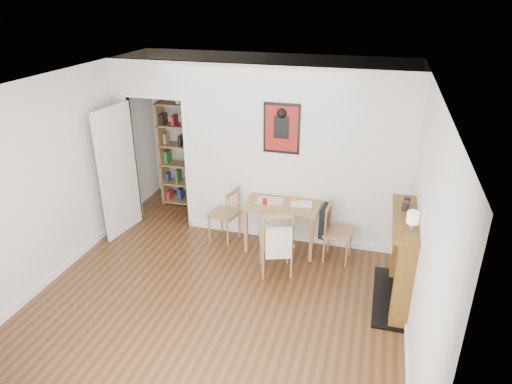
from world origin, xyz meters
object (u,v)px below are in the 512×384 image
(ceramic_jar_a, at_px, (406,206))
(notebook, at_px, (301,204))
(chair_front, at_px, (276,240))
(orange_fruit, at_px, (294,199))
(dining_table, at_px, (283,208))
(fireplace, at_px, (404,257))
(chair_right, at_px, (337,233))
(ceramic_jar_b, at_px, (407,201))
(red_glass, at_px, (265,201))
(mantel_lamp, at_px, (413,219))
(bookshelf, at_px, (182,155))
(chair_left, at_px, (224,214))

(ceramic_jar_a, bearing_deg, notebook, 151.66)
(chair_front, relative_size, orange_fruit, 11.61)
(dining_table, bearing_deg, chair_front, -84.68)
(dining_table, height_order, orange_fruit, orange_fruit)
(fireplace, height_order, ceramic_jar_a, ceramic_jar_a)
(dining_table, bearing_deg, chair_right, -8.61)
(ceramic_jar_b, bearing_deg, ceramic_jar_a, -96.94)
(dining_table, distance_m, ceramic_jar_a, 1.85)
(notebook, relative_size, ceramic_jar_b, 3.06)
(red_glass, bearing_deg, chair_right, -0.97)
(dining_table, height_order, mantel_lamp, mantel_lamp)
(chair_front, bearing_deg, fireplace, -6.77)
(chair_front, height_order, bookshelf, bookshelf)
(fireplace, relative_size, ceramic_jar_a, 11.75)
(dining_table, distance_m, mantel_lamp, 2.13)
(chair_right, distance_m, orange_fruit, 0.77)
(red_glass, relative_size, mantel_lamp, 0.41)
(chair_front, bearing_deg, bookshelf, 140.75)
(orange_fruit, bearing_deg, chair_left, -173.56)
(fireplace, distance_m, notebook, 1.66)
(ceramic_jar_a, bearing_deg, orange_fruit, 151.33)
(orange_fruit, height_order, notebook, orange_fruit)
(mantel_lamp, bearing_deg, orange_fruit, 140.24)
(bookshelf, bearing_deg, chair_right, -22.24)
(chair_front, bearing_deg, chair_left, 146.04)
(chair_left, distance_m, bookshelf, 1.59)
(ceramic_jar_a, relative_size, ceramic_jar_b, 1.08)
(orange_fruit, bearing_deg, bookshelf, 156.73)
(notebook, height_order, mantel_lamp, mantel_lamp)
(dining_table, relative_size, chair_front, 1.10)
(chair_right, distance_m, red_glass, 1.10)
(chair_right, relative_size, chair_front, 0.85)
(fireplace, relative_size, mantel_lamp, 6.06)
(chair_right, relative_size, orange_fruit, 9.89)
(notebook, relative_size, ceramic_jar_a, 2.82)
(chair_front, distance_m, mantel_lamp, 1.86)
(fireplace, bearing_deg, notebook, 147.88)
(bookshelf, bearing_deg, fireplace, -27.11)
(mantel_lamp, bearing_deg, chair_front, 162.66)
(dining_table, height_order, red_glass, red_glass)
(chair_right, height_order, ceramic_jar_b, ceramic_jar_b)
(dining_table, bearing_deg, notebook, 6.22)
(chair_left, distance_m, chair_right, 1.70)
(dining_table, height_order, chair_right, chair_right)
(chair_front, relative_size, bookshelf, 0.53)
(chair_right, xyz_separation_m, orange_fruit, (-0.66, 0.22, 0.34))
(chair_right, bearing_deg, mantel_lamp, -50.42)
(bookshelf, xyz_separation_m, ceramic_jar_a, (3.61, -1.72, 0.31))
(orange_fruit, relative_size, ceramic_jar_a, 0.78)
(chair_front, distance_m, notebook, 0.76)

